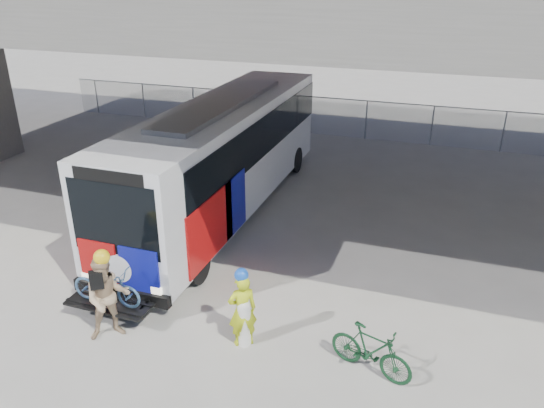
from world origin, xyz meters
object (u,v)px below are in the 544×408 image
at_px(bus, 224,149).
at_px(cyclist_tan, 108,297).
at_px(cyclist_hivis, 242,308).
at_px(bike_parked, 371,351).
at_px(bollard, 244,321).

relative_size(bus, cyclist_tan, 5.99).
bearing_deg(cyclist_tan, cyclist_hivis, -23.16).
bearing_deg(cyclist_hivis, bus, -99.11).
bearing_deg(cyclist_hivis, cyclist_tan, -21.96).
xyz_separation_m(cyclist_tan, bike_parked, (5.56, 0.70, -0.48)).
xyz_separation_m(bollard, cyclist_tan, (-2.86, -0.70, 0.42)).
height_order(cyclist_tan, bike_parked, cyclist_tan).
bearing_deg(cyclist_hivis, bollard, 144.17).
distance_m(bollard, bike_parked, 2.70).
height_order(cyclist_hivis, bike_parked, cyclist_hivis).
bearing_deg(cyclist_tan, bus, 55.86).
xyz_separation_m(cyclist_hivis, cyclist_tan, (-2.83, -0.70, 0.11)).
xyz_separation_m(bollard, cyclist_hivis, (-0.03, -0.00, 0.31)).
xyz_separation_m(bus, cyclist_tan, (0.35, -7.02, -1.09)).
height_order(bus, cyclist_hivis, bus).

